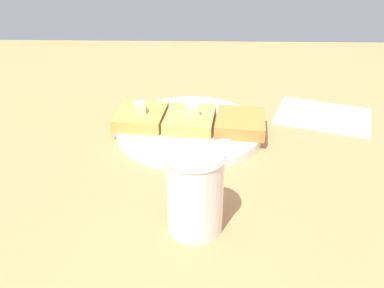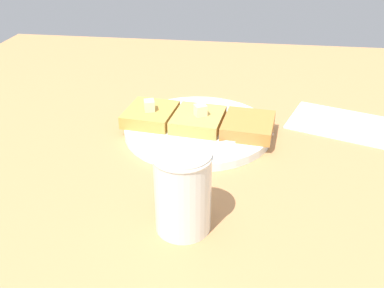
{
  "view_description": "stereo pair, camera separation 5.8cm",
  "coord_description": "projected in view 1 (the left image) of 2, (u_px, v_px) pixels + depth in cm",
  "views": [
    {
      "loc": [
        -2.27,
        -52.72,
        35.94
      ],
      "look_at": [
        -3.54,
        -1.8,
        7.27
      ],
      "focal_mm": 40.0,
      "sensor_mm": 36.0,
      "label": 1
    },
    {
      "loc": [
        3.55,
        -52.24,
        35.94
      ],
      "look_at": [
        -3.54,
        -1.8,
        7.27
      ],
      "focal_mm": 40.0,
      "sensor_mm": 36.0,
      "label": 2
    }
  ],
  "objects": [
    {
      "name": "toast_slice_right",
      "position": [
        240.0,
        123.0,
        0.69
      ],
      "size": [
        8.72,
        9.75,
        2.08
      ],
      "primitive_type": "cube",
      "rotation": [
        0.0,
        0.0,
        -0.11
      ],
      "color": "#B87937",
      "rests_on": "plate"
    },
    {
      "name": "plate",
      "position": [
        190.0,
        128.0,
        0.71
      ],
      "size": [
        24.2,
        24.2,
        1.34
      ],
      "color": "silver",
      "rests_on": "table_surface"
    },
    {
      "name": "napkin",
      "position": [
        323.0,
        116.0,
        0.76
      ],
      "size": [
        18.98,
        16.39,
        0.3
      ],
      "primitive_type": "cube",
      "rotation": [
        0.0,
        0.0,
        -0.33
      ],
      "color": "#AACDE2",
      "rests_on": "table_surface"
    },
    {
      "name": "butter_pat_secondary",
      "position": [
        192.0,
        110.0,
        0.69
      ],
      "size": [
        2.34,
        2.27,
        1.78
      ],
      "primitive_type": "cube",
      "rotation": [
        0.0,
        0.0,
        0.51
      ],
      "color": "beige",
      "rests_on": "toast_slice_middle"
    },
    {
      "name": "syrup_jar",
      "position": [
        195.0,
        194.0,
        0.48
      ],
      "size": [
        6.67,
        6.67,
        10.09
      ],
      "color": "#5A2908",
      "rests_on": "table_surface"
    },
    {
      "name": "toast_slice_left",
      "position": [
        141.0,
        117.0,
        0.71
      ],
      "size": [
        8.72,
        9.75,
        2.08
      ],
      "primitive_type": "cube",
      "rotation": [
        0.0,
        0.0,
        -0.11
      ],
      "color": "gold",
      "rests_on": "plate"
    },
    {
      "name": "fork",
      "position": [
        217.0,
        142.0,
        0.65
      ],
      "size": [
        14.47,
        9.45,
        0.36
      ],
      "color": "silver",
      "rests_on": "plate"
    },
    {
      "name": "toast_slice_middle",
      "position": [
        190.0,
        120.0,
        0.7
      ],
      "size": [
        8.72,
        9.75,
        2.08
      ],
      "primitive_type": "cube",
      "rotation": [
        0.0,
        0.0,
        -0.11
      ],
      "color": "gold",
      "rests_on": "plate"
    },
    {
      "name": "table_surface",
      "position": [
        216.0,
        173.0,
        0.63
      ],
      "size": [
        128.33,
        128.33,
        2.77
      ],
      "primitive_type": "cube",
      "color": "#B87F4D",
      "rests_on": "ground"
    },
    {
      "name": "butter_pat_primary",
      "position": [
        140.0,
        108.0,
        0.69
      ],
      "size": [
        2.09,
        2.2,
        1.78
      ],
      "primitive_type": "cube",
      "rotation": [
        0.0,
        0.0,
        1.9
      ],
      "color": "beige",
      "rests_on": "toast_slice_left"
    }
  ]
}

